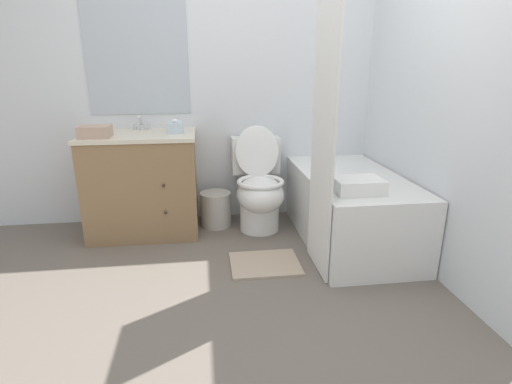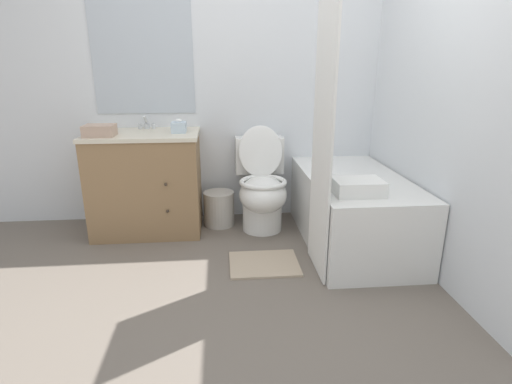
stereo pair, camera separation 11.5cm
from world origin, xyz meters
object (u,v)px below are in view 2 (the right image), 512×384
object	(u,v)px
vanity_cabinet	(147,181)
bath_mat	(264,264)
bath_towel_folded	(358,187)
sink_faucet	(147,125)
tissue_box	(179,127)
wastebasket	(219,208)
bathtub	(352,209)
toilet	(262,189)
hand_towel_folded	(100,131)

from	to	relation	value
vanity_cabinet	bath_mat	distance (m)	1.22
bath_towel_folded	vanity_cabinet	bearing A→B (deg)	151.16
sink_faucet	tissue_box	xyz separation A→B (m)	(0.29, -0.21, 0.01)
wastebasket	sink_faucet	bearing A→B (deg)	166.00
bathtub	wastebasket	size ratio (longest dim) A/B	4.60
toilet	bath_mat	bearing A→B (deg)	-94.49
sink_faucet	tissue_box	size ratio (longest dim) A/B	1.09
bath_towel_folded	bath_mat	distance (m)	0.83
toilet	tissue_box	size ratio (longest dim) A/B	6.56
bathtub	hand_towel_folded	xyz separation A→B (m)	(-1.89, 0.26, 0.59)
toilet	bathtub	bearing A→B (deg)	-27.11
hand_towel_folded	bath_towel_folded	xyz separation A→B (m)	(1.77, -0.68, -0.28)
tissue_box	bath_mat	size ratio (longest dim) A/B	0.27
sink_faucet	bathtub	world-z (taller)	sink_faucet
sink_faucet	hand_towel_folded	bearing A→B (deg)	-130.44
vanity_cabinet	wastebasket	distance (m)	0.65
toilet	tissue_box	distance (m)	0.84
vanity_cabinet	sink_faucet	size ratio (longest dim) A/B	6.15
wastebasket	bath_towel_folded	distance (m)	1.33
toilet	bath_towel_folded	bearing A→B (deg)	-54.48
bathtub	sink_faucet	bearing A→B (deg)	159.74
wastebasket	toilet	bearing A→B (deg)	-16.66
bathtub	hand_towel_folded	bearing A→B (deg)	172.27
toilet	wastebasket	world-z (taller)	toilet
wastebasket	bath_towel_folded	world-z (taller)	bath_towel_folded
wastebasket	hand_towel_folded	distance (m)	1.14
vanity_cabinet	tissue_box	size ratio (longest dim) A/B	6.71
tissue_box	bath_mat	bearing A→B (deg)	-49.42
vanity_cabinet	bathtub	xyz separation A→B (m)	(1.61, -0.40, -0.15)
wastebasket	bath_towel_folded	xyz separation A→B (m)	(0.90, -0.87, 0.44)
bathtub	bath_towel_folded	size ratio (longest dim) A/B	4.37
toilet	wastebasket	bearing A→B (deg)	163.34
sink_faucet	hand_towel_folded	xyz separation A→B (m)	(-0.29, -0.34, 0.01)
vanity_cabinet	wastebasket	bearing A→B (deg)	4.91
bathtub	wastebasket	bearing A→B (deg)	156.39
wastebasket	bath_mat	distance (m)	0.84
vanity_cabinet	wastebasket	size ratio (longest dim) A/B	2.95
wastebasket	bath_mat	xyz separation A→B (m)	(0.31, -0.77, -0.14)
toilet	wastebasket	xyz separation A→B (m)	(-0.36, 0.11, -0.20)
bathtub	wastebasket	world-z (taller)	bathtub
bathtub	hand_towel_folded	distance (m)	2.00
hand_towel_folded	sink_faucet	bearing A→B (deg)	49.56
toilet	bath_mat	xyz separation A→B (m)	(-0.05, -0.67, -0.34)
vanity_cabinet	sink_faucet	bearing A→B (deg)	90.00
sink_faucet	toilet	xyz separation A→B (m)	(0.94, -0.25, -0.51)
toilet	bath_mat	world-z (taller)	toilet
tissue_box	wastebasket	bearing A→B (deg)	13.01
bath_mat	vanity_cabinet	bearing A→B (deg)	140.92
bathtub	bath_towel_folded	bearing A→B (deg)	-106.29
vanity_cabinet	hand_towel_folded	size ratio (longest dim) A/B	3.97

